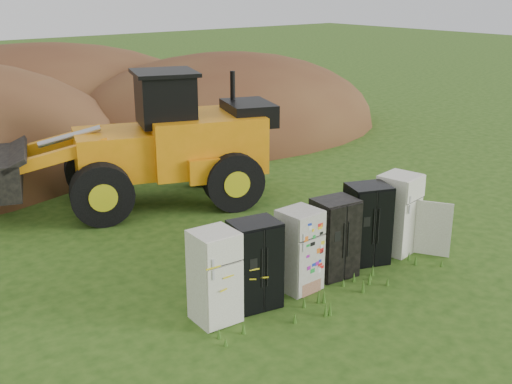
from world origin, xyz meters
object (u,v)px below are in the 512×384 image
fridge_leftmost (215,276)px  wheel_loader (133,141)px  fridge_black_right (367,224)px  fridge_black_side (255,264)px  fridge_dark_mid (334,238)px  fridge_open_door (398,213)px  fridge_sticker (299,250)px

fridge_leftmost → wheel_loader: wheel_loader is taller
fridge_black_right → fridge_black_side: bearing=-157.8°
fridge_black_right → fridge_leftmost: bearing=-158.3°
fridge_dark_mid → fridge_black_right: fridge_black_right is taller
fridge_dark_mid → fridge_open_door: size_ratio=0.92×
fridge_leftmost → fridge_black_side: (0.88, -0.02, -0.01)m
fridge_sticker → fridge_open_door: 2.94m
fridge_black_side → fridge_dark_mid: 2.05m
fridge_leftmost → fridge_open_door: 4.90m
fridge_black_right → fridge_open_door: bearing=18.2°
fridge_dark_mid → fridge_sticker: bearing=-171.4°
fridge_black_side → fridge_open_door: 4.02m
wheel_loader → fridge_sticker: bearing=-69.5°
fridge_black_side → fridge_open_door: (4.02, 0.02, 0.06)m
fridge_sticker → fridge_black_right: size_ratio=0.95×
fridge_dark_mid → wheel_loader: (-1.04, 6.33, 0.95)m
fridge_black_right → wheel_loader: (-2.07, 6.28, 0.92)m
wheel_loader → fridge_black_side: bearing=-79.2°
fridge_black_right → fridge_open_door: 0.94m
wheel_loader → fridge_dark_mid: bearing=-60.8°
fridge_sticker → fridge_open_door: (2.94, 0.02, 0.07)m
fridge_black_right → fridge_open_door: size_ratio=0.97×
fridge_leftmost → fridge_sticker: bearing=3.2°
fridge_black_side → fridge_open_door: bearing=10.9°
fridge_sticker → fridge_dark_mid: bearing=-1.3°
fridge_leftmost → fridge_black_side: 0.88m
fridge_open_door → wheel_loader: bearing=105.3°
fridge_black_side → wheel_loader: size_ratio=0.23×
fridge_sticker → fridge_dark_mid: 0.97m
fridge_leftmost → fridge_dark_mid: (2.93, -0.00, -0.02)m
fridge_leftmost → fridge_black_right: fridge_black_right is taller
fridge_open_door → wheel_loader: size_ratio=0.24×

